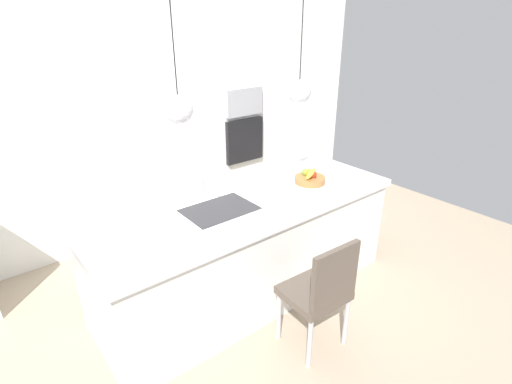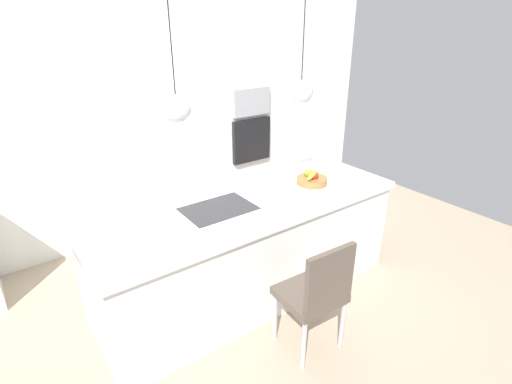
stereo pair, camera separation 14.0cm
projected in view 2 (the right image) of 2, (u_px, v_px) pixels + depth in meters
floor at (247, 289)px, 3.63m from camera, size 6.60×6.60×0.00m
back_wall at (162, 119)px, 4.33m from camera, size 6.00×0.10×2.60m
kitchen_island at (247, 247)px, 3.45m from camera, size 2.71×0.98×0.92m
sink_basin at (218, 209)px, 3.11m from camera, size 0.56×0.40×0.02m
faucet at (204, 184)px, 3.21m from camera, size 0.02×0.17×0.22m
fruit_bowl at (312, 179)px, 3.57m from camera, size 0.28×0.28×0.15m
microwave at (251, 102)px, 4.88m from camera, size 0.54×0.08×0.34m
oven at (251, 140)px, 5.08m from camera, size 0.56×0.08×0.56m
chair_near at (317, 292)px, 2.78m from camera, size 0.45×0.43×0.93m
pendant_light_left at (176, 108)px, 2.62m from camera, size 0.20×0.20×0.80m
pendant_light_right at (301, 92)px, 3.22m from camera, size 0.20×0.20×0.80m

